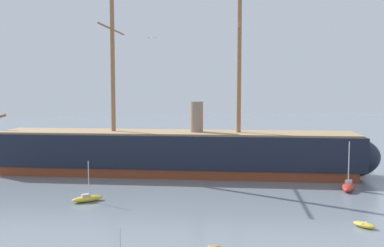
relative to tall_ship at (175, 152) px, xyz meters
The scene contains 7 objects.
tall_ship is the anchor object (origin of this frame).
dinghy_mid_right 33.71m from the tall_ship, 61.72° to the right, with size 2.04×2.50×0.54m.
sailboat_alongside_bow 20.11m from the tall_ship, 129.27° to the right, with size 4.03×2.60×5.05m.
sailboat_alongside_stern 26.75m from the tall_ship, 32.85° to the right, with size 4.10×5.21×6.75m.
motorboat_far_right 30.52m from the tall_ship, ahead, with size 3.40×4.99×1.94m.
motorboat_distant_centre 14.75m from the tall_ship, 67.89° to the left, with size 1.90×3.94×1.60m.
seagull_in_flight 25.90m from the tall_ship, 103.47° to the right, with size 1.14×0.41×0.13m.
Camera 1 is at (-8.75, -17.21, 14.04)m, focal length 40.38 mm.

